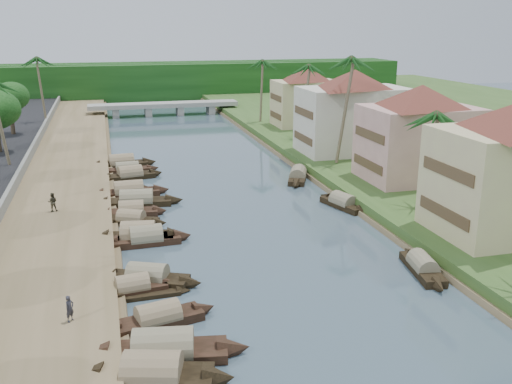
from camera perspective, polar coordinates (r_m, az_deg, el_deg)
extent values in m
plane|color=#3D505C|center=(42.35, 1.31, -6.78)|extent=(220.00, 220.00, 0.00)
cube|color=brown|center=(59.84, -19.16, -0.30)|extent=(10.00, 180.00, 0.80)
cube|color=#325120|center=(66.67, 12.29, 2.08)|extent=(16.00, 180.00, 1.20)
cube|color=slate|center=(60.09, -23.23, 0.28)|extent=(0.40, 180.00, 1.10)
cube|color=#10350E|center=(133.42, -10.30, 10.71)|extent=(120.00, 4.00, 8.00)
cube|color=#10350E|center=(138.38, -10.49, 10.90)|extent=(120.00, 4.00, 8.00)
cube|color=#10350E|center=(143.34, -10.66, 11.07)|extent=(120.00, 4.00, 8.00)
cube|color=gray|center=(110.88, -9.21, 8.60)|extent=(28.00, 4.00, 0.80)
cube|color=gray|center=(110.51, -13.86, 7.74)|extent=(1.20, 3.50, 1.80)
cube|color=gray|center=(110.78, -10.74, 7.95)|extent=(1.20, 3.50, 1.80)
cube|color=gray|center=(111.37, -7.63, 8.13)|extent=(1.20, 3.50, 1.80)
cube|color=gray|center=(112.28, -4.56, 8.29)|extent=(1.20, 3.50, 1.80)
cube|color=#4E3A24|center=(44.75, 18.23, -1.97)|extent=(0.10, 6.40, 0.90)
cube|color=#4E3A24|center=(43.89, 18.60, 2.00)|extent=(0.10, 6.40, 0.90)
cube|color=#D6A297|center=(61.09, 15.91, 4.72)|extent=(11.00, 8.00, 7.50)
pyramid|color=brown|center=(60.35, 16.27, 9.23)|extent=(14.11, 14.11, 2.20)
cube|color=#4E3A24|center=(58.88, 11.10, 2.75)|extent=(0.10, 6.40, 0.90)
cube|color=#4E3A24|center=(58.26, 11.27, 5.62)|extent=(0.10, 6.40, 0.90)
cube|color=beige|center=(72.80, 9.67, 7.12)|extent=(13.00, 8.00, 8.00)
pyramid|color=brown|center=(72.17, 9.86, 11.11)|extent=(15.59, 15.59, 2.20)
cube|color=#4E3A24|center=(70.71, 4.72, 5.37)|extent=(0.10, 6.40, 0.90)
cube|color=#4E3A24|center=(70.17, 4.79, 7.94)|extent=(0.10, 6.40, 0.90)
cube|color=tan|center=(91.58, 5.04, 8.84)|extent=(10.00, 7.00, 7.00)
pyramid|color=brown|center=(91.09, 5.12, 11.71)|extent=(12.62, 12.62, 2.20)
cube|color=#4E3A24|center=(90.25, 1.97, 7.66)|extent=(0.10, 5.60, 0.90)
cube|color=#4E3A24|center=(89.87, 1.99, 9.42)|extent=(0.10, 5.60, 0.90)
cube|color=black|center=(31.20, -9.21, -15.70)|extent=(6.87, 3.15, 0.70)
cone|color=black|center=(31.09, -2.19, -15.43)|extent=(2.18, 2.15, 2.07)
cone|color=black|center=(31.66, -16.13, -15.50)|extent=(2.18, 2.15, 2.07)
cylinder|color=gray|center=(31.00, -9.25, -15.11)|extent=(5.35, 2.96, 2.14)
cube|color=black|center=(29.41, -10.27, -17.95)|extent=(6.19, 3.61, 0.70)
cone|color=black|center=(28.94, -3.64, -18.13)|extent=(2.16, 2.27, 2.06)
cone|color=black|center=(30.14, -16.63, -17.32)|extent=(2.16, 2.27, 2.06)
cylinder|color=#917A5C|center=(29.20, -10.31, -17.34)|extent=(4.89, 3.31, 2.17)
cube|color=black|center=(34.17, -9.73, -12.68)|extent=(5.42, 2.76, 0.70)
cone|color=black|center=(34.99, -5.18, -11.60)|extent=(1.78, 1.76, 1.62)
cone|color=black|center=(33.49, -14.53, -13.48)|extent=(1.78, 1.76, 1.62)
cylinder|color=#917A5C|center=(33.98, -9.76, -12.12)|extent=(4.24, 2.55, 1.68)
cube|color=black|center=(39.20, -10.75, -8.75)|extent=(5.68, 3.86, 0.70)
cone|color=black|center=(38.26, -6.45, -9.07)|extent=(2.08, 2.08, 1.74)
cone|color=black|center=(40.28, -14.85, -8.20)|extent=(2.08, 2.08, 1.74)
cylinder|color=gray|center=(39.04, -10.78, -8.25)|extent=(4.54, 3.39, 1.81)
cube|color=black|center=(38.04, -12.21, -9.66)|extent=(4.52, 2.03, 0.70)
cone|color=black|center=(38.42, -8.62, -9.05)|extent=(1.43, 1.48, 1.47)
cone|color=black|center=(37.74, -15.89, -10.01)|extent=(1.43, 1.48, 1.47)
cylinder|color=#917A5C|center=(37.87, -12.24, -9.14)|extent=(3.50, 1.95, 1.54)
cube|color=black|center=(46.64, -11.67, -4.63)|extent=(5.86, 2.99, 0.70)
cone|color=black|center=(46.40, -7.84, -4.44)|extent=(1.93, 2.17, 2.12)
cone|color=black|center=(47.04, -15.46, -4.61)|extent=(1.93, 2.17, 2.12)
cylinder|color=#917A5C|center=(46.51, -11.70, -4.19)|extent=(4.57, 2.87, 2.25)
cube|color=black|center=(46.04, -10.90, -4.87)|extent=(5.35, 2.09, 0.70)
cone|color=black|center=(46.36, -7.29, -4.44)|extent=(1.61, 1.76, 1.87)
cone|color=black|center=(45.84, -14.56, -5.10)|extent=(1.61, 1.76, 1.87)
cylinder|color=gray|center=(45.90, -10.93, -4.43)|extent=(4.11, 2.12, 1.97)
cube|color=black|center=(50.68, -12.36, -2.95)|extent=(4.88, 3.36, 0.70)
cone|color=black|center=(49.72, -9.58, -3.08)|extent=(1.79, 1.78, 1.48)
cone|color=black|center=(51.70, -15.04, -2.66)|extent=(1.79, 1.78, 1.48)
cylinder|color=#917A5C|center=(50.55, -12.38, -2.55)|extent=(3.90, 2.93, 1.54)
cube|color=black|center=(52.82, -12.33, -2.15)|extent=(4.73, 2.02, 0.70)
cone|color=black|center=(52.78, -9.54, -1.92)|extent=(1.46, 1.64, 1.70)
cone|color=black|center=(52.94, -15.12, -2.22)|extent=(1.46, 1.64, 1.70)
cylinder|color=#917A5C|center=(52.71, -12.35, -1.76)|extent=(3.65, 2.02, 1.80)
cube|color=black|center=(55.87, -11.83, -1.10)|extent=(6.69, 2.65, 0.70)
cone|color=black|center=(55.72, -8.12, -0.87)|extent=(2.04, 1.94, 1.96)
cone|color=black|center=(56.19, -15.52, -1.17)|extent=(2.04, 1.94, 1.96)
cylinder|color=gray|center=(55.75, -11.85, -0.72)|extent=(5.17, 2.56, 2.02)
cube|color=black|center=(59.11, -12.57, -0.17)|extent=(6.06, 2.14, 0.70)
cone|color=black|center=(59.38, -9.37, 0.16)|extent=(1.78, 1.82, 1.96)
cone|color=black|center=(58.99, -15.80, -0.36)|extent=(1.78, 1.82, 1.96)
cylinder|color=#917A5C|center=(59.01, -12.59, 0.18)|extent=(4.64, 2.18, 2.05)
cube|color=black|center=(65.57, -12.45, 1.47)|extent=(5.69, 2.87, 0.70)
cone|color=black|center=(66.28, -9.92, 1.84)|extent=(1.87, 1.95, 1.85)
cone|color=black|center=(64.96, -15.03, 1.22)|extent=(1.87, 1.95, 1.85)
cylinder|color=#917A5C|center=(65.48, -12.47, 1.79)|extent=(4.44, 2.70, 1.94)
cube|color=black|center=(68.30, -12.72, 2.05)|extent=(5.51, 1.83, 0.70)
cone|color=black|center=(68.61, -10.22, 2.33)|extent=(1.61, 1.45, 1.54)
cone|color=black|center=(68.08, -15.25, 1.89)|extent=(1.61, 1.45, 1.54)
cylinder|color=gray|center=(68.21, -12.74, 2.36)|extent=(4.24, 1.81, 1.57)
cube|color=black|center=(71.41, -13.27, 2.63)|extent=(6.27, 2.40, 0.70)
cone|color=black|center=(71.77, -10.56, 2.93)|extent=(1.89, 1.91, 2.00)
cone|color=black|center=(71.19, -16.01, 2.45)|extent=(1.89, 1.91, 2.00)
cylinder|color=#917A5C|center=(71.33, -13.29, 2.93)|extent=(4.83, 2.38, 2.08)
cube|color=black|center=(41.83, 16.29, -7.48)|extent=(2.40, 5.53, 0.70)
cone|color=black|center=(44.35, 14.93, -5.87)|extent=(1.60, 1.72, 1.54)
cone|color=black|center=(39.31, 17.86, -9.09)|extent=(1.60, 1.72, 1.54)
cylinder|color=gray|center=(41.68, 16.33, -7.01)|extent=(2.25, 4.30, 1.58)
cube|color=black|center=(54.63, 8.72, -1.33)|extent=(3.07, 5.43, 0.70)
cone|color=black|center=(56.72, 6.85, -0.51)|extent=(1.85, 1.85, 1.65)
cone|color=black|center=(52.57, 10.74, -2.06)|extent=(1.85, 1.85, 1.65)
cylinder|color=gray|center=(54.52, 8.74, -0.95)|extent=(2.78, 4.28, 1.71)
cube|color=black|center=(63.89, 4.22, 1.43)|extent=(4.02, 6.33, 0.70)
cone|color=black|center=(67.16, 4.43, 2.24)|extent=(2.13, 2.22, 1.78)
cone|color=black|center=(60.59, 3.99, 0.67)|extent=(2.13, 2.22, 1.78)
cylinder|color=gray|center=(63.79, 4.22, 1.76)|extent=(3.51, 5.03, 1.83)
cube|color=black|center=(37.47, -10.59, -10.14)|extent=(3.95, 1.02, 0.35)
cone|color=black|center=(37.72, -7.22, -9.80)|extent=(1.01, 0.91, 0.87)
cone|color=black|center=(37.35, -14.00, -10.46)|extent=(1.01, 0.91, 0.87)
cube|color=black|center=(61.18, -13.41, 0.24)|extent=(4.37, 1.72, 0.35)
cone|color=black|center=(61.74, -11.24, 0.52)|extent=(1.22, 1.06, 0.86)
cone|color=black|center=(60.71, -15.61, -0.05)|extent=(1.22, 1.06, 0.86)
cylinder|color=#70614B|center=(52.22, 16.61, 3.12)|extent=(1.49, 0.36, 8.13)
sphere|color=#184818|center=(51.50, 16.97, 7.36)|extent=(3.20, 3.20, 3.20)
cylinder|color=#70614B|center=(65.94, 8.52, 8.00)|extent=(1.97, 0.36, 11.99)
sphere|color=#184818|center=(65.36, 8.73, 13.02)|extent=(3.20, 3.20, 3.20)
cylinder|color=#70614B|center=(80.90, 4.74, 8.98)|extent=(1.49, 0.36, 10.14)
sphere|color=#184818|center=(80.42, 4.82, 12.43)|extent=(3.20, 3.20, 3.20)
cylinder|color=#70614B|center=(69.56, -24.01, 6.29)|extent=(1.29, 0.36, 9.46)
cylinder|color=#70614B|center=(94.62, 0.49, 10.04)|extent=(0.75, 0.36, 9.93)
sphere|color=#184818|center=(94.21, 0.49, 12.92)|extent=(3.20, 3.20, 3.20)
cylinder|color=#70614B|center=(100.06, -20.60, 9.56)|extent=(0.91, 0.36, 10.23)
sphere|color=#184818|center=(99.68, -20.88, 12.36)|extent=(3.20, 3.20, 3.20)
cylinder|color=#493929|center=(90.08, -23.21, 6.47)|extent=(0.60, 0.60, 3.59)
ellipsoid|color=#10350E|center=(89.63, -23.45, 8.62)|extent=(4.93, 4.93, 4.05)
cylinder|color=#493929|center=(77.70, 12.15, 5.87)|extent=(0.60, 0.60, 3.56)
ellipsoid|color=#10350E|center=(77.17, 12.31, 8.35)|extent=(4.85, 4.85, 3.99)
imported|color=#2A2932|center=(33.80, -18.14, -11.02)|extent=(0.65, 0.66, 1.54)
imported|color=#333024|center=(53.33, -19.68, -0.95)|extent=(0.85, 0.69, 1.68)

